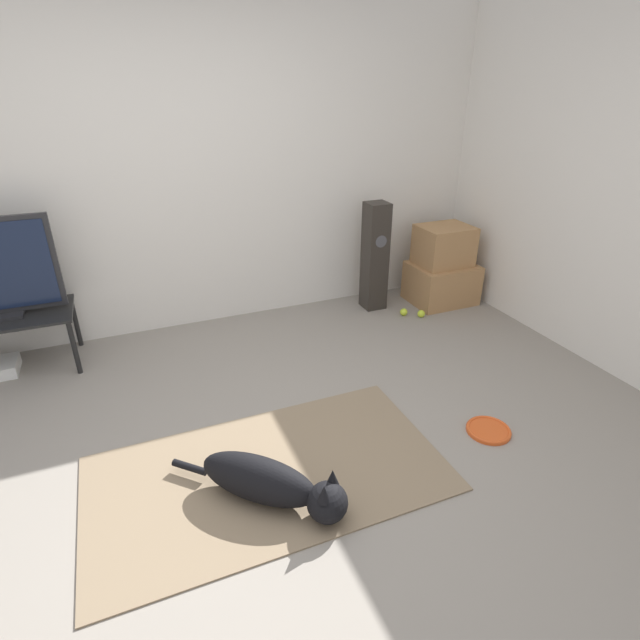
{
  "coord_description": "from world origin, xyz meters",
  "views": [
    {
      "loc": [
        -0.52,
        -1.92,
        1.92
      ],
      "look_at": [
        0.63,
        0.85,
        0.45
      ],
      "focal_mm": 28.0,
      "sensor_mm": 36.0,
      "label": 1
    }
  ],
  "objects_px": {
    "frisbee": "(489,430)",
    "tennis_ball_by_boxes": "(404,312)",
    "cardboard_box_upper": "(444,245)",
    "floor_speaker": "(375,257)",
    "tv_stand": "(2,323)",
    "tennis_ball_near_speaker": "(421,314)",
    "cardboard_box_lower": "(441,283)",
    "dog": "(272,483)"
  },
  "relations": [
    {
      "from": "frisbee",
      "to": "tennis_ball_by_boxes",
      "type": "xyz_separation_m",
      "value": [
        0.38,
        1.6,
        0.02
      ]
    },
    {
      "from": "cardboard_box_upper",
      "to": "floor_speaker",
      "type": "relative_size",
      "value": 0.48
    },
    {
      "from": "cardboard_box_upper",
      "to": "tv_stand",
      "type": "distance_m",
      "value": 3.56
    },
    {
      "from": "tv_stand",
      "to": "tennis_ball_near_speaker",
      "type": "distance_m",
      "value": 3.24
    },
    {
      "from": "cardboard_box_lower",
      "to": "floor_speaker",
      "type": "bearing_deg",
      "value": 168.54
    },
    {
      "from": "tennis_ball_by_boxes",
      "to": "cardboard_box_lower",
      "type": "bearing_deg",
      "value": 17.19
    },
    {
      "from": "tv_stand",
      "to": "tennis_ball_near_speaker",
      "type": "relative_size",
      "value": 13.89
    },
    {
      "from": "dog",
      "to": "floor_speaker",
      "type": "height_order",
      "value": "floor_speaker"
    },
    {
      "from": "cardboard_box_upper",
      "to": "tv_stand",
      "type": "height_order",
      "value": "cardboard_box_upper"
    },
    {
      "from": "tv_stand",
      "to": "tennis_ball_near_speaker",
      "type": "xyz_separation_m",
      "value": [
        3.2,
        -0.38,
        -0.34
      ]
    },
    {
      "from": "cardboard_box_lower",
      "to": "tv_stand",
      "type": "bearing_deg",
      "value": 177.68
    },
    {
      "from": "cardboard_box_upper",
      "to": "tennis_ball_near_speaker",
      "type": "relative_size",
      "value": 7.01
    },
    {
      "from": "cardboard_box_lower",
      "to": "tennis_ball_near_speaker",
      "type": "bearing_deg",
      "value": -146.33
    },
    {
      "from": "tennis_ball_near_speaker",
      "to": "frisbee",
      "type": "bearing_deg",
      "value": -108.41
    },
    {
      "from": "dog",
      "to": "tennis_ball_near_speaker",
      "type": "distance_m",
      "value": 2.42
    },
    {
      "from": "frisbee",
      "to": "cardboard_box_lower",
      "type": "xyz_separation_m",
      "value": [
        0.86,
        1.74,
        0.17
      ]
    },
    {
      "from": "cardboard_box_lower",
      "to": "tv_stand",
      "type": "relative_size",
      "value": 0.63
    },
    {
      "from": "frisbee",
      "to": "floor_speaker",
      "type": "bearing_deg",
      "value": 83.52
    },
    {
      "from": "tv_stand",
      "to": "tennis_ball_by_boxes",
      "type": "height_order",
      "value": "tv_stand"
    },
    {
      "from": "cardboard_box_lower",
      "to": "floor_speaker",
      "type": "distance_m",
      "value": 0.72
    },
    {
      "from": "frisbee",
      "to": "tennis_ball_near_speaker",
      "type": "relative_size",
      "value": 3.97
    },
    {
      "from": "dog",
      "to": "cardboard_box_upper",
      "type": "height_order",
      "value": "cardboard_box_upper"
    },
    {
      "from": "dog",
      "to": "tv_stand",
      "type": "bearing_deg",
      "value": 124.84
    },
    {
      "from": "frisbee",
      "to": "cardboard_box_upper",
      "type": "xyz_separation_m",
      "value": [
        0.85,
        1.76,
        0.53
      ]
    },
    {
      "from": "cardboard_box_upper",
      "to": "tennis_ball_near_speaker",
      "type": "xyz_separation_m",
      "value": [
        -0.35,
        -0.26,
        -0.51
      ]
    },
    {
      "from": "cardboard_box_upper",
      "to": "cardboard_box_lower",
      "type": "bearing_deg",
      "value": -70.93
    },
    {
      "from": "cardboard_box_lower",
      "to": "tennis_ball_near_speaker",
      "type": "height_order",
      "value": "cardboard_box_lower"
    },
    {
      "from": "cardboard_box_lower",
      "to": "cardboard_box_upper",
      "type": "height_order",
      "value": "cardboard_box_upper"
    },
    {
      "from": "cardboard_box_upper",
      "to": "tennis_ball_near_speaker",
      "type": "bearing_deg",
      "value": -144.14
    },
    {
      "from": "floor_speaker",
      "to": "tennis_ball_by_boxes",
      "type": "distance_m",
      "value": 0.55
    },
    {
      "from": "cardboard_box_upper",
      "to": "tv_stand",
      "type": "xyz_separation_m",
      "value": [
        -3.55,
        0.13,
        -0.16
      ]
    },
    {
      "from": "tennis_ball_by_boxes",
      "to": "cardboard_box_upper",
      "type": "bearing_deg",
      "value": 19.14
    },
    {
      "from": "dog",
      "to": "tennis_ball_by_boxes",
      "type": "bearing_deg",
      "value": 43.1
    },
    {
      "from": "frisbee",
      "to": "tennis_ball_near_speaker",
      "type": "distance_m",
      "value": 1.59
    },
    {
      "from": "dog",
      "to": "cardboard_box_lower",
      "type": "bearing_deg",
      "value": 38.65
    },
    {
      "from": "dog",
      "to": "cardboard_box_upper",
      "type": "xyz_separation_m",
      "value": [
        2.22,
        1.79,
        0.41
      ]
    },
    {
      "from": "dog",
      "to": "cardboard_box_lower",
      "type": "relative_size",
      "value": 1.29
    },
    {
      "from": "dog",
      "to": "tennis_ball_near_speaker",
      "type": "height_order",
      "value": "dog"
    },
    {
      "from": "dog",
      "to": "tennis_ball_near_speaker",
      "type": "relative_size",
      "value": 11.22
    },
    {
      "from": "floor_speaker",
      "to": "tennis_ball_by_boxes",
      "type": "xyz_separation_m",
      "value": [
        0.16,
        -0.28,
        -0.45
      ]
    },
    {
      "from": "cardboard_box_lower",
      "to": "cardboard_box_upper",
      "type": "relative_size",
      "value": 1.24
    },
    {
      "from": "frisbee",
      "to": "tv_stand",
      "type": "distance_m",
      "value": 3.32
    }
  ]
}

